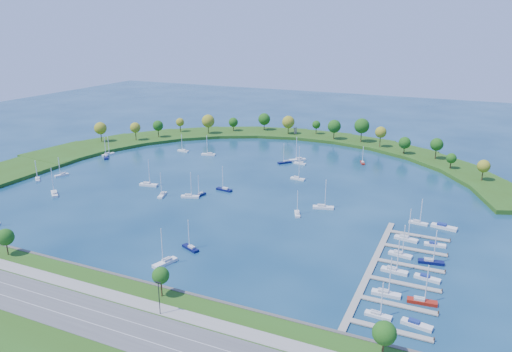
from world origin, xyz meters
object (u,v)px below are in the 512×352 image
at_px(moored_boat_18, 165,262).
at_px(docked_boat_3, 422,300).
at_px(docked_boat_1, 416,324).
at_px(docked_boat_5, 427,278).
at_px(moored_boat_1, 62,174).
at_px(moored_boat_13, 190,247).
at_px(docked_boat_2, 386,293).
at_px(moored_boat_2, 183,150).
at_px(docked_boat_8, 406,238).
at_px(dock_system, 393,272).
at_px(moored_boat_8, 208,154).
at_px(moored_boat_21, 148,184).
at_px(moored_boat_19, 162,194).
at_px(moored_boat_12, 285,162).
at_px(moored_boat_16, 298,159).
at_px(docked_boat_4, 394,270).
at_px(docked_boat_6, 400,254).
at_px(moored_boat_15, 106,157).
at_px(docked_boat_0, 378,314).
at_px(docked_boat_7, 431,261).
at_px(docked_boat_10, 418,222).
at_px(moored_boat_0, 298,178).
at_px(moored_boat_9, 363,162).
at_px(moored_boat_20, 38,179).
at_px(moored_boat_4, 200,194).
at_px(moored_boat_7, 300,163).
at_px(docked_boat_11, 444,227).
at_px(moored_boat_3, 108,154).
at_px(moored_boat_5, 190,196).
at_px(moored_boat_10, 323,207).
at_px(harbor_tower, 295,130).
at_px(docked_boat_9, 435,245).

height_order(moored_boat_18, docked_boat_3, moored_boat_18).
height_order(docked_boat_1, docked_boat_5, docked_boat_1).
relative_size(moored_boat_1, moored_boat_13, 0.93).
bearing_deg(moored_boat_1, docked_boat_2, 100.26).
bearing_deg(moored_boat_18, moored_boat_2, -131.91).
distance_m(docked_boat_3, docked_boat_8, 44.22).
bearing_deg(dock_system, moored_boat_8, 141.43).
height_order(moored_boat_8, moored_boat_21, moored_boat_21).
relative_size(moored_boat_19, docked_boat_3, 0.94).
bearing_deg(dock_system, moored_boat_12, 126.87).
distance_m(moored_boat_16, moored_boat_21, 92.25).
distance_m(docked_boat_2, docked_boat_3, 10.50).
xyz_separation_m(docked_boat_4, docked_boat_6, (0.01, 12.99, -0.02)).
relative_size(moored_boat_15, moored_boat_16, 0.88).
bearing_deg(dock_system, moored_boat_16, 123.16).
bearing_deg(docked_boat_0, moored_boat_16, 121.29).
height_order(docked_boat_7, docked_boat_10, docked_boat_7).
relative_size(moored_boat_0, moored_boat_21, 0.84).
distance_m(moored_boat_18, docked_boat_3, 84.16).
distance_m(moored_boat_8, docked_boat_8, 151.05).
relative_size(moored_boat_9, moored_boat_20, 0.94).
distance_m(moored_boat_4, docked_boat_8, 97.79).
height_order(moored_boat_7, moored_boat_8, moored_boat_8).
height_order(moored_boat_8, docked_boat_11, moored_boat_8).
relative_size(moored_boat_2, docked_boat_2, 0.88).
bearing_deg(docked_boat_10, moored_boat_13, -135.50).
bearing_deg(moored_boat_3, moored_boat_7, -58.18).
bearing_deg(moored_boat_19, moored_boat_9, 124.20).
bearing_deg(moored_boat_16, docked_boat_10, 95.92).
relative_size(moored_boat_3, docked_boat_11, 1.15).
xyz_separation_m(moored_boat_4, docked_boat_4, (97.28, -37.39, 0.06)).
height_order(moored_boat_5, moored_boat_8, moored_boat_8).
bearing_deg(docked_boat_7, moored_boat_10, 135.80).
bearing_deg(moored_boat_0, moored_boat_5, -122.56).
distance_m(moored_boat_7, docked_boat_2, 143.36).
distance_m(moored_boat_4, docked_boat_0, 117.18).
distance_m(docked_boat_7, docked_boat_11, 33.36).
bearing_deg(moored_boat_0, moored_boat_10, -48.93).
height_order(moored_boat_12, docked_boat_10, moored_boat_12).
bearing_deg(docked_boat_10, docked_boat_2, -86.55).
xyz_separation_m(moored_boat_0, moored_boat_1, (-118.96, -46.85, -0.03)).
bearing_deg(moored_boat_19, moored_boat_13, 26.96).
relative_size(harbor_tower, moored_boat_12, 0.37).
height_order(moored_boat_7, docked_boat_4, docked_boat_4).
distance_m(docked_boat_5, docked_boat_10, 46.63).
relative_size(moored_boat_10, docked_boat_11, 1.32).
bearing_deg(moored_boat_15, moored_boat_5, 24.47).
relative_size(moored_boat_19, docked_boat_9, 1.52).
distance_m(moored_boat_3, moored_boat_8, 62.97).
bearing_deg(docked_boat_11, moored_boat_2, 169.61).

